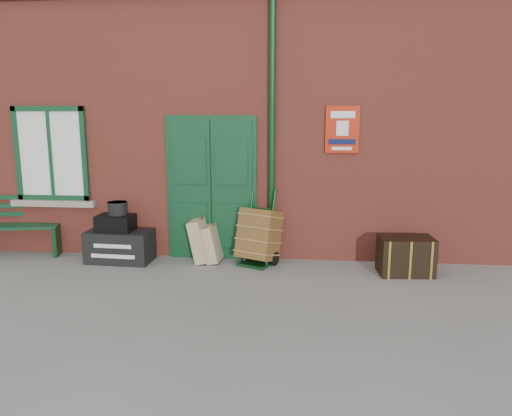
# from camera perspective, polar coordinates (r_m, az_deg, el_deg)

# --- Properties ---
(ground) EXTENTS (80.00, 80.00, 0.00)m
(ground) POSITION_cam_1_polar(r_m,az_deg,el_deg) (6.70, -4.76, -9.34)
(ground) COLOR gray
(ground) RESTS_ON ground
(station_building) EXTENTS (10.30, 4.30, 4.36)m
(station_building) POSITION_cam_1_polar(r_m,az_deg,el_deg) (9.73, -1.18, 10.11)
(station_building) COLOR #A94636
(station_building) RESTS_ON ground
(bench) EXTENTS (1.68, 0.83, 1.00)m
(bench) POSITION_cam_1_polar(r_m,az_deg,el_deg) (9.09, -26.37, -1.68)
(bench) COLOR #103D21
(bench) RESTS_ON ground
(houdini_trunk) EXTENTS (1.02, 0.59, 0.50)m
(houdini_trunk) POSITION_cam_1_polar(r_m,az_deg,el_deg) (8.11, -15.27, -4.20)
(houdini_trunk) COLOR black
(houdini_trunk) RESTS_ON ground
(strongbox) EXTENTS (0.56, 0.42, 0.25)m
(strongbox) POSITION_cam_1_polar(r_m,az_deg,el_deg) (8.04, -15.74, -1.63)
(strongbox) COLOR black
(strongbox) RESTS_ON houdini_trunk
(hatbox) EXTENTS (0.31, 0.31, 0.20)m
(hatbox) POSITION_cam_1_polar(r_m,az_deg,el_deg) (8.01, -15.55, -0.03)
(hatbox) COLOR black
(hatbox) RESTS_ON strongbox
(suitcase_back) EXTENTS (0.35, 0.50, 0.69)m
(suitcase_back) POSITION_cam_1_polar(r_m,az_deg,el_deg) (7.85, -6.35, -3.65)
(suitcase_back) COLOR tan
(suitcase_back) RESTS_ON ground
(suitcase_front) EXTENTS (0.32, 0.45, 0.59)m
(suitcase_front) POSITION_cam_1_polar(r_m,az_deg,el_deg) (7.82, -5.05, -4.04)
(suitcase_front) COLOR tan
(suitcase_front) RESTS_ON ground
(porter_trolley) EXTENTS (0.75, 0.77, 1.15)m
(porter_trolley) POSITION_cam_1_polar(r_m,az_deg,el_deg) (7.66, 0.33, -3.17)
(porter_trolley) COLOR #0D3717
(porter_trolley) RESTS_ON ground
(dark_trunk) EXTENTS (0.79, 0.55, 0.55)m
(dark_trunk) POSITION_cam_1_polar(r_m,az_deg,el_deg) (7.54, 16.73, -5.24)
(dark_trunk) COLOR black
(dark_trunk) RESTS_ON ground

